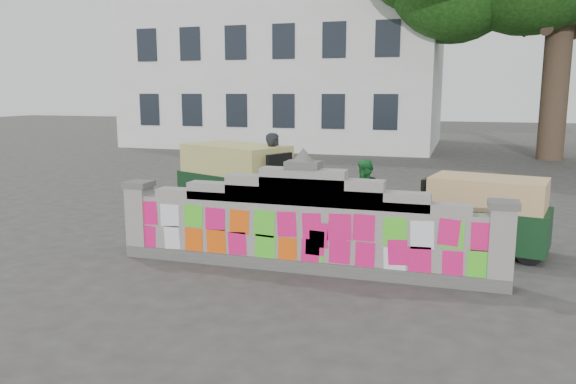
# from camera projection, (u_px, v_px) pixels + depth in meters

# --- Properties ---
(ground) EXTENTS (100.00, 100.00, 0.00)m
(ground) POSITION_uv_depth(u_px,v_px,m) (303.00, 270.00, 9.22)
(ground) COLOR #383533
(ground) RESTS_ON ground
(parapet_wall) EXTENTS (6.48, 0.44, 2.01)m
(parapet_wall) POSITION_uv_depth(u_px,v_px,m) (303.00, 225.00, 9.09)
(parapet_wall) COLOR #4C4C49
(parapet_wall) RESTS_ON ground
(building) EXTENTS (16.00, 10.00, 8.90)m
(building) POSITION_uv_depth(u_px,v_px,m) (291.00, 71.00, 31.23)
(building) COLOR silver
(building) RESTS_ON ground
(cyclist_bike) EXTENTS (2.06, 1.39, 1.02)m
(cyclist_bike) POSITION_uv_depth(u_px,v_px,m) (275.00, 198.00, 12.78)
(cyclist_bike) COLOR black
(cyclist_bike) RESTS_ON ground
(cyclist_rider) EXTENTS (0.63, 0.74, 1.73)m
(cyclist_rider) POSITION_uv_depth(u_px,v_px,m) (274.00, 182.00, 12.71)
(cyclist_rider) COLOR black
(cyclist_rider) RESTS_ON ground
(pedestrian) EXTENTS (0.88, 0.93, 1.52)m
(pedestrian) POSITION_uv_depth(u_px,v_px,m) (364.00, 196.00, 11.57)
(pedestrian) COLOR #217B36
(pedestrian) RESTS_ON ground
(rickshaw_left) EXTENTS (3.12, 2.34, 1.68)m
(rickshaw_left) POSITION_uv_depth(u_px,v_px,m) (239.00, 180.00, 13.04)
(rickshaw_left) COLOR black
(rickshaw_left) RESTS_ON ground
(rickshaw_right) EXTENTS (2.56, 1.55, 1.37)m
(rickshaw_right) POSITION_uv_depth(u_px,v_px,m) (483.00, 213.00, 10.18)
(rickshaw_right) COLOR #113319
(rickshaw_right) RESTS_ON ground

